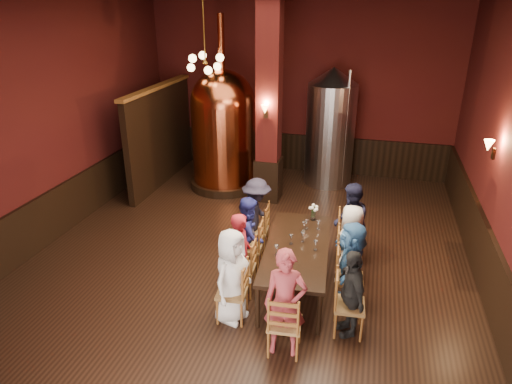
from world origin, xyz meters
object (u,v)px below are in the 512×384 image
(person_1, at_px, (241,254))
(copper_kettle, at_px, (224,129))
(steel_vessel, at_px, (331,127))
(dining_table, at_px, (297,250))
(person_2, at_px, (249,235))
(rose_vase, at_px, (314,210))
(person_0, at_px, (232,276))

(person_1, xyz_separation_m, copper_kettle, (-1.70, 4.27, 0.80))
(steel_vessel, bearing_deg, person_1, -98.60)
(dining_table, xyz_separation_m, person_1, (-0.82, -0.39, 0.02))
(person_2, distance_m, rose_vase, 1.26)
(person_2, relative_size, copper_kettle, 0.34)
(person_2, bearing_deg, rose_vase, -58.56)
(person_2, height_order, copper_kettle, copper_kettle)
(copper_kettle, relative_size, rose_vase, 13.67)
(dining_table, relative_size, person_2, 1.77)
(person_2, bearing_deg, dining_table, -112.64)
(steel_vessel, relative_size, rose_vase, 9.71)
(copper_kettle, bearing_deg, steel_vessel, 20.65)
(person_1, xyz_separation_m, person_2, (-0.05, 0.66, -0.01))
(steel_vessel, bearing_deg, dining_table, -89.59)
(person_2, distance_m, steel_vessel, 4.69)
(dining_table, xyz_separation_m, rose_vase, (0.11, 1.01, 0.26))
(person_1, distance_m, rose_vase, 1.70)
(rose_vase, bearing_deg, person_0, -113.09)
(person_0, bearing_deg, dining_table, -18.63)
(dining_table, distance_m, rose_vase, 1.05)
(person_0, bearing_deg, steel_vessel, 10.26)
(copper_kettle, distance_m, steel_vessel, 2.66)
(person_2, relative_size, rose_vase, 4.62)
(copper_kettle, height_order, steel_vessel, copper_kettle)
(person_1, relative_size, copper_kettle, 0.34)
(person_1, bearing_deg, rose_vase, -58.62)
(copper_kettle, bearing_deg, person_1, -68.27)
(dining_table, xyz_separation_m, person_2, (-0.87, 0.26, 0.01))
(person_0, distance_m, steel_vessel, 5.97)
(person_1, height_order, person_2, person_1)
(person_0, height_order, steel_vessel, steel_vessel)
(dining_table, height_order, person_2, person_2)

